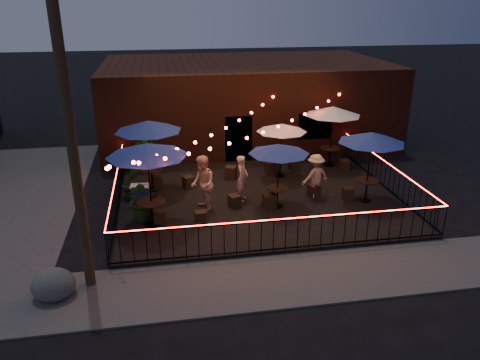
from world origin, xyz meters
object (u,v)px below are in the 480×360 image
at_px(cafe_table_4, 372,139).
at_px(cafe_table_5, 333,112).
at_px(cafe_table_1, 148,127).
at_px(utility_pole, 71,138).
at_px(cafe_table_0, 147,151).
at_px(cooler, 141,196).
at_px(cafe_table_3, 282,128).
at_px(cafe_table_2, 279,150).
at_px(boulder, 53,285).

relative_size(cafe_table_4, cafe_table_5, 0.99).
bearing_deg(cafe_table_1, utility_pole, -105.15).
xyz_separation_m(utility_pole, cafe_table_1, (1.60, 5.91, -1.38)).
xyz_separation_m(cafe_table_0, cooler, (-0.39, 1.48, -2.11)).
bearing_deg(utility_pole, cafe_table_3, 43.77).
bearing_deg(cafe_table_3, cooler, -158.99).
distance_m(cafe_table_2, cafe_table_5, 5.01).
relative_size(utility_pole, cafe_table_5, 3.07).
xyz_separation_m(utility_pole, cooler, (1.21, 4.34, -3.42)).
xyz_separation_m(cafe_table_5, boulder, (-10.02, -7.83, -2.14)).
distance_m(cafe_table_3, cooler, 6.15).
bearing_deg(cooler, cafe_table_1, 80.41).
bearing_deg(cooler, cafe_table_4, -1.29).
xyz_separation_m(cafe_table_0, cafe_table_2, (4.32, 0.76, -0.44)).
bearing_deg(cafe_table_3, utility_pole, -136.23).
relative_size(cafe_table_4, boulder, 2.61).
height_order(cafe_table_4, cooler, cafe_table_4).
bearing_deg(cafe_table_4, cafe_table_1, 162.76).
relative_size(cafe_table_2, cafe_table_5, 0.91).
bearing_deg(cafe_table_5, cafe_table_2, -130.94).
height_order(utility_pole, cafe_table_1, utility_pole).
relative_size(cafe_table_5, boulder, 2.65).
bearing_deg(cafe_table_4, boulder, -158.25).
relative_size(cafe_table_1, cafe_table_3, 1.22).
relative_size(cafe_table_2, boulder, 2.41).
bearing_deg(cafe_table_0, cafe_table_3, 35.01).
bearing_deg(cafe_table_0, cafe_table_5, 30.85).
height_order(utility_pole, cafe_table_3, utility_pole).
height_order(cafe_table_1, cooler, cafe_table_1).
height_order(cafe_table_1, cafe_table_2, cafe_table_1).
bearing_deg(cafe_table_2, cooler, 171.30).
xyz_separation_m(cafe_table_3, cafe_table_5, (2.45, 0.93, 0.35)).
bearing_deg(cafe_table_2, cafe_table_4, -1.13).
xyz_separation_m(cafe_table_0, cafe_table_1, (-0.00, 3.05, -0.06)).
distance_m(cafe_table_2, boulder, 8.08).
distance_m(cafe_table_2, cafe_table_4, 3.27).
relative_size(utility_pole, boulder, 8.13).
distance_m(cafe_table_0, cooler, 2.60).
bearing_deg(cafe_table_5, cafe_table_1, -168.89).
xyz_separation_m(utility_pole, cafe_table_5, (9.20, 7.40, -1.47)).
xyz_separation_m(cafe_table_4, cooler, (-7.97, 0.79, -1.91)).
relative_size(utility_pole, cafe_table_3, 3.30).
bearing_deg(cafe_table_5, cooler, -159.05).
height_order(cafe_table_0, cafe_table_4, cafe_table_0).
relative_size(cafe_table_0, cafe_table_1, 0.94).
bearing_deg(boulder, utility_pole, 27.98).
distance_m(cafe_table_0, cafe_table_5, 8.85).
height_order(cafe_table_3, cafe_table_5, cafe_table_5).
height_order(utility_pole, cafe_table_5, utility_pole).
bearing_deg(utility_pole, cafe_table_0, 60.78).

